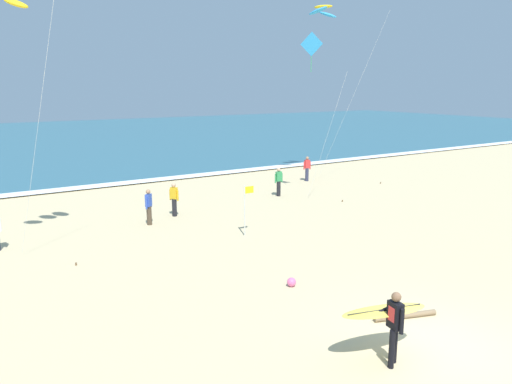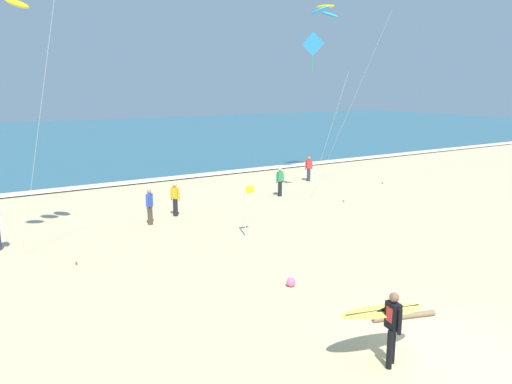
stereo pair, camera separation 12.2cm
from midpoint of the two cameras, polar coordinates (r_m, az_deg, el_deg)
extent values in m
plane|color=#CCB789|center=(12.74, 20.33, -16.65)|extent=(160.00, 160.00, 0.00)
cube|color=#2D6075|center=(60.39, -23.65, 5.56)|extent=(160.00, 60.00, 0.08)
cube|color=white|center=(31.63, -15.00, 1.05)|extent=(160.00, 1.20, 0.01)
cylinder|color=black|center=(11.46, 15.19, -17.22)|extent=(0.13, 0.13, 0.88)
cylinder|color=black|center=(11.68, 15.50, -16.65)|extent=(0.13, 0.13, 0.88)
cube|color=black|center=(11.23, 15.56, -13.63)|extent=(0.26, 0.37, 0.60)
cube|color=red|center=(11.15, 15.14, -13.56)|extent=(0.05, 0.20, 0.32)
sphere|color=brown|center=(11.06, 15.69, -11.67)|extent=(0.21, 0.21, 0.21)
cylinder|color=black|center=(11.09, 16.30, -14.26)|extent=(0.09, 0.09, 0.56)
cylinder|color=black|center=(11.35, 14.87, -12.69)|extent=(0.09, 0.09, 0.26)
cylinder|color=black|center=(11.43, 14.31, -13.19)|extent=(0.26, 0.12, 0.14)
ellipsoid|color=#EFD14C|center=(11.51, 14.43, -13.23)|extent=(2.26, 0.97, 0.17)
cube|color=#333333|center=(11.50, 14.44, -13.06)|extent=(1.89, 0.36, 0.10)
cube|color=#262628|center=(12.07, 18.00, -12.58)|extent=(0.12, 0.03, 0.14)
ellipsoid|color=yellow|center=(19.58, -26.31, 19.08)|extent=(1.02, 1.15, 0.50)
cylinder|color=silver|center=(17.98, -24.32, 5.97)|extent=(1.42, 2.14, 8.53)
cylinder|color=brown|center=(17.99, -20.37, -7.86)|extent=(0.06, 0.06, 0.10)
ellipsoid|color=#2D99DB|center=(33.35, 8.25, 19.73)|extent=(1.01, 1.25, 0.56)
ellipsoid|color=yellow|center=(32.50, 7.71, 20.58)|extent=(1.01, 1.25, 0.20)
ellipsoid|color=#2D99DB|center=(31.56, 7.11, 20.19)|extent=(1.01, 1.25, 0.56)
cylinder|color=silver|center=(31.57, 10.99, 10.59)|extent=(2.15, 3.49, 10.21)
cylinder|color=brown|center=(31.65, 14.18, 1.04)|extent=(0.06, 0.06, 0.10)
cube|color=#2D99DB|center=(26.23, 6.34, 16.72)|extent=(0.67, 1.04, 1.21)
cylinder|color=green|center=(26.17, 6.29, 14.56)|extent=(0.02, 0.02, 0.78)
cylinder|color=silver|center=(25.98, 8.11, 6.38)|extent=(1.03, 1.63, 6.60)
cylinder|color=brown|center=(26.26, 9.88, -1.03)|extent=(0.06, 0.06, 0.10)
cylinder|color=white|center=(20.36, -27.77, -3.38)|extent=(0.08, 0.08, 0.50)
cylinder|color=black|center=(23.30, -9.61, -1.78)|extent=(0.22, 0.22, 0.84)
cube|color=gold|center=(23.15, -9.67, -0.12)|extent=(0.32, 0.37, 0.54)
sphere|color=tan|center=(23.07, -9.71, 0.80)|extent=(0.20, 0.20, 0.20)
cylinder|color=gold|center=(23.29, -10.08, -0.31)|extent=(0.08, 0.08, 0.50)
cylinder|color=gold|center=(23.05, -9.24, -0.41)|extent=(0.08, 0.08, 0.50)
cylinder|color=#2D334C|center=(31.65, 5.83, 2.03)|extent=(0.22, 0.22, 0.84)
cube|color=red|center=(31.53, 5.85, 3.27)|extent=(0.35, 0.24, 0.54)
sphere|color=#A87A59|center=(31.48, 5.87, 3.95)|extent=(0.20, 0.20, 0.20)
cylinder|color=red|center=(31.46, 5.51, 3.07)|extent=(0.08, 0.08, 0.50)
cylinder|color=red|center=(31.64, 6.19, 3.11)|extent=(0.08, 0.08, 0.50)
cylinder|color=#4C3D2D|center=(22.08, -12.47, -2.68)|extent=(0.22, 0.22, 0.84)
cube|color=#3351B7|center=(21.92, -12.55, -0.94)|extent=(0.36, 0.35, 0.54)
sphere|color=#A87A59|center=(21.84, -12.59, 0.04)|extent=(0.20, 0.20, 0.20)
cylinder|color=#3351B7|center=(21.76, -12.79, -1.31)|extent=(0.08, 0.08, 0.50)
cylinder|color=#3351B7|center=(22.12, -12.29, -1.07)|extent=(0.08, 0.08, 0.50)
cylinder|color=black|center=(27.18, 2.52, 0.39)|extent=(0.22, 0.22, 0.84)
cube|color=#339351|center=(27.05, 2.53, 1.82)|extent=(0.32, 0.19, 0.54)
sphere|color=tan|center=(26.98, 2.54, 2.62)|extent=(0.20, 0.20, 0.20)
cylinder|color=#339351|center=(26.95, 2.16, 1.57)|extent=(0.08, 0.08, 0.50)
cylinder|color=#339351|center=(27.18, 2.89, 1.66)|extent=(0.08, 0.08, 0.50)
cylinder|color=silver|center=(19.82, -1.50, -2.21)|extent=(0.05, 0.05, 2.10)
cube|color=yellow|center=(19.73, -0.97, 0.26)|extent=(0.40, 0.02, 0.28)
sphere|color=pink|center=(15.22, 3.92, -10.41)|extent=(0.28, 0.28, 0.28)
cylinder|color=#846B4C|center=(13.85, 16.69, -13.61)|extent=(1.73, 0.70, 0.15)
camera|label=1|loc=(0.06, -90.21, -0.04)|focal=34.41mm
camera|label=2|loc=(0.06, 89.79, 0.04)|focal=34.41mm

